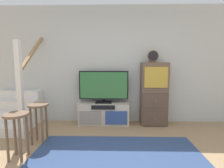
{
  "coord_description": "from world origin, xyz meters",
  "views": [
    {
      "loc": [
        -0.02,
        -1.57,
        1.39
      ],
      "look_at": [
        -0.1,
        1.81,
        0.98
      ],
      "focal_mm": 27.16,
      "sensor_mm": 36.0,
      "label": 1
    }
  ],
  "objects_px": {
    "media_console": "(104,114)",
    "desk_clock": "(153,56)",
    "side_cabinet": "(154,94)",
    "television": "(104,86)",
    "bar_stool_far": "(39,114)",
    "bar_stool_near": "(17,125)"
  },
  "relations": [
    {
      "from": "television",
      "to": "side_cabinet",
      "type": "relative_size",
      "value": 0.78
    },
    {
      "from": "side_cabinet",
      "to": "television",
      "type": "bearing_deg",
      "value": 179.31
    },
    {
      "from": "television",
      "to": "bar_stool_far",
      "type": "height_order",
      "value": "television"
    },
    {
      "from": "bar_stool_far",
      "to": "bar_stool_near",
      "type": "bearing_deg",
      "value": -99.83
    },
    {
      "from": "bar_stool_near",
      "to": "desk_clock",
      "type": "bearing_deg",
      "value": 32.91
    },
    {
      "from": "television",
      "to": "desk_clock",
      "type": "height_order",
      "value": "desk_clock"
    },
    {
      "from": "side_cabinet",
      "to": "bar_stool_far",
      "type": "relative_size",
      "value": 2.03
    },
    {
      "from": "bar_stool_far",
      "to": "television",
      "type": "bearing_deg",
      "value": 42.43
    },
    {
      "from": "desk_clock",
      "to": "bar_stool_far",
      "type": "distance_m",
      "value": 2.56
    },
    {
      "from": "media_console",
      "to": "television",
      "type": "bearing_deg",
      "value": 90.0
    },
    {
      "from": "bar_stool_near",
      "to": "media_console",
      "type": "bearing_deg",
      "value": 51.62
    },
    {
      "from": "side_cabinet",
      "to": "bar_stool_near",
      "type": "height_order",
      "value": "side_cabinet"
    },
    {
      "from": "side_cabinet",
      "to": "desk_clock",
      "type": "distance_m",
      "value": 0.84
    },
    {
      "from": "media_console",
      "to": "side_cabinet",
      "type": "height_order",
      "value": "side_cabinet"
    },
    {
      "from": "media_console",
      "to": "desk_clock",
      "type": "distance_m",
      "value": 1.69
    },
    {
      "from": "side_cabinet",
      "to": "media_console",
      "type": "bearing_deg",
      "value": -179.49
    },
    {
      "from": "desk_clock",
      "to": "bar_stool_near",
      "type": "bearing_deg",
      "value": -147.09
    },
    {
      "from": "media_console",
      "to": "bar_stool_far",
      "type": "relative_size",
      "value": 1.64
    },
    {
      "from": "media_console",
      "to": "bar_stool_far",
      "type": "bearing_deg",
      "value": -138.28
    },
    {
      "from": "media_console",
      "to": "bar_stool_far",
      "type": "distance_m",
      "value": 1.45
    },
    {
      "from": "media_console",
      "to": "desk_clock",
      "type": "height_order",
      "value": "desk_clock"
    },
    {
      "from": "media_console",
      "to": "side_cabinet",
      "type": "relative_size",
      "value": 0.81
    }
  ]
}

